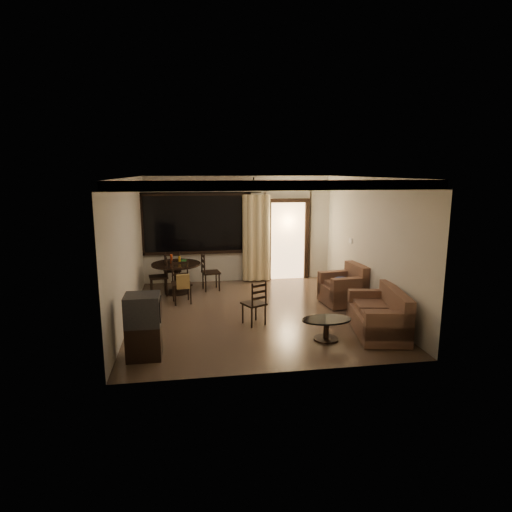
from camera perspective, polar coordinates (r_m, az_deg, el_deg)
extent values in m
plane|color=#7F6651|center=(9.07, -0.30, -7.54)|extent=(5.50, 5.50, 0.00)
plane|color=beige|center=(11.41, -2.39, 3.59)|extent=(5.00, 0.00, 5.00)
plane|color=beige|center=(6.07, 3.59, -3.28)|extent=(5.00, 0.00, 5.00)
plane|color=beige|center=(8.71, -16.80, 0.71)|extent=(0.00, 5.50, 5.50)
plane|color=beige|center=(9.42, 14.91, 1.58)|extent=(0.00, 5.50, 5.50)
plane|color=white|center=(8.58, -0.32, 10.45)|extent=(5.50, 5.50, 0.00)
cube|color=black|center=(11.29, -7.95, 4.30)|extent=(2.70, 0.04, 1.45)
cylinder|color=black|center=(11.13, -7.53, 8.38)|extent=(3.20, 0.03, 0.03)
cube|color=#FFC684|center=(11.65, 4.27, 1.98)|extent=(0.91, 0.03, 2.08)
cube|color=white|center=(10.38, 12.49, 2.01)|extent=(0.02, 0.18, 0.12)
cylinder|color=black|center=(8.58, -0.32, 10.05)|extent=(0.03, 0.03, 0.12)
cylinder|color=black|center=(8.59, -0.32, 9.45)|extent=(0.16, 0.16, 0.08)
cylinder|color=black|center=(10.48, -10.61, -1.08)|extent=(1.18, 1.18, 0.04)
cylinder|color=black|center=(10.56, -10.55, -2.95)|extent=(0.12, 0.12, 0.69)
cylinder|color=black|center=(10.65, -10.48, -4.77)|extent=(0.59, 0.59, 0.03)
cylinder|color=maroon|center=(10.49, -11.21, -0.36)|extent=(0.06, 0.06, 0.22)
cylinder|color=#B07C12|center=(10.42, -10.17, -0.51)|extent=(0.06, 0.06, 0.18)
cube|color=#23752E|center=(10.62, -9.55, -0.64)|extent=(0.14, 0.10, 0.05)
cube|color=black|center=(10.43, -12.89, -2.73)|extent=(0.48, 0.48, 0.04)
cube|color=black|center=(10.68, -6.04, -2.19)|extent=(0.48, 0.48, 0.04)
cube|color=black|center=(9.72, -9.89, -3.64)|extent=(0.48, 0.48, 0.04)
cube|color=#A88248|center=(9.48, -9.71, -3.39)|extent=(0.29, 0.12, 0.32)
cube|color=black|center=(11.08, -11.15, -1.85)|extent=(0.48, 0.48, 0.04)
cube|color=black|center=(7.14, -14.69, -10.91)|extent=(0.54, 0.49, 0.55)
cube|color=black|center=(6.96, -14.90, -6.95)|extent=(0.54, 0.49, 0.49)
cube|color=black|center=(6.94, -12.63, -6.90)|extent=(0.02, 0.39, 0.33)
cube|color=#4E2624|center=(8.19, 15.87, -8.54)|extent=(1.05, 1.63, 0.38)
cube|color=#4E2624|center=(8.18, 18.09, -6.38)|extent=(0.44, 1.53, 0.62)
cube|color=#4E2624|center=(7.52, 17.27, -8.89)|extent=(0.82, 0.30, 0.48)
cube|color=#4E2624|center=(8.75, 14.80, -5.89)|extent=(0.82, 0.30, 0.48)
cube|color=#4E2624|center=(8.11, 15.62, -7.09)|extent=(0.79, 1.41, 0.11)
cube|color=#4E2624|center=(9.75, 11.50, -5.03)|extent=(0.95, 0.95, 0.41)
cube|color=#4E2624|center=(9.81, 13.32, -2.97)|extent=(0.29, 0.88, 0.66)
cube|color=#4E2624|center=(9.40, 12.47, -4.39)|extent=(0.88, 0.27, 0.51)
cube|color=#4E2624|center=(9.99, 10.68, -3.39)|extent=(0.88, 0.27, 0.51)
cube|color=#4E2624|center=(9.67, 11.28, -3.72)|extent=(0.68, 0.72, 0.12)
ellipsoid|color=navy|center=(9.64, 11.31, -3.08)|extent=(0.37, 0.31, 0.11)
ellipsoid|color=black|center=(7.65, 9.39, -8.36)|extent=(0.88, 0.53, 0.03)
cylinder|color=black|center=(7.71, 9.35, -9.67)|extent=(0.10, 0.10, 0.35)
cylinder|color=black|center=(7.78, 9.31, -10.85)|extent=(0.43, 0.43, 0.03)
cube|color=black|center=(8.29, -0.28, -6.36)|extent=(0.52, 0.52, 0.04)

